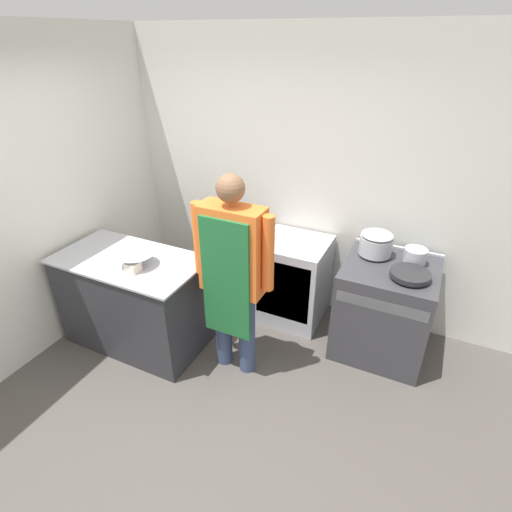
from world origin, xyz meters
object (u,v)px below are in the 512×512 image
at_px(stove, 384,309).
at_px(stock_pot, 376,243).
at_px(plastic_tub, 133,267).
at_px(saute_pan, 410,274).
at_px(fridge_unit, 293,280).
at_px(sauce_pot, 415,255).
at_px(mixing_bowl, 136,260).
at_px(person_cook, 232,268).

bearing_deg(stove, stock_pot, 142.72).
height_order(plastic_tub, saute_pan, plastic_tub).
bearing_deg(fridge_unit, sauce_pot, 1.64).
relative_size(mixing_bowl, stock_pot, 1.11).
distance_m(fridge_unit, stock_pot, 0.93).
relative_size(fridge_unit, plastic_tub, 8.41).
bearing_deg(stock_pot, person_cook, -134.91).
xyz_separation_m(stove, person_cook, (-1.10, -0.79, 0.57)).
distance_m(mixing_bowl, stock_pot, 2.06).
bearing_deg(plastic_tub, fridge_unit, 48.37).
distance_m(stock_pot, sauce_pot, 0.33).
distance_m(stove, saute_pan, 0.52).
distance_m(person_cook, plastic_tub, 0.84).
bearing_deg(stove, person_cook, -144.21).
xyz_separation_m(fridge_unit, saute_pan, (1.06, -0.23, 0.48)).
bearing_deg(fridge_unit, mixing_bowl, -135.17).
height_order(saute_pan, sauce_pot, sauce_pot).
distance_m(person_cook, sauce_pot, 1.56).
distance_m(plastic_tub, saute_pan, 2.24).
bearing_deg(person_cook, plastic_tub, -164.48).
distance_m(stove, person_cook, 1.47).
relative_size(person_cook, sauce_pot, 9.21).
relative_size(fridge_unit, stock_pot, 3.05).
bearing_deg(stove, plastic_tub, -151.93).
bearing_deg(plastic_tub, mixing_bowl, 115.53).
height_order(plastic_tub, sauce_pot, sauce_pot).
bearing_deg(mixing_bowl, fridge_unit, 44.83).
distance_m(stove, stock_pot, 0.60).
distance_m(stove, plastic_tub, 2.21).
xyz_separation_m(stock_pot, saute_pan, (0.33, -0.26, -0.08)).
bearing_deg(plastic_tub, sauce_pot, 29.15).
bearing_deg(saute_pan, plastic_tub, -156.77).
height_order(person_cook, mixing_bowl, person_cook).
bearing_deg(fridge_unit, person_cook, -101.84).
distance_m(mixing_bowl, plastic_tub, 0.10).
bearing_deg(saute_pan, mixing_bowl, -159.27).
bearing_deg(person_cook, stock_pot, 45.09).
xyz_separation_m(plastic_tub, stock_pot, (1.73, 1.15, 0.07)).
relative_size(stock_pot, sauce_pot, 1.48).
distance_m(saute_pan, sauce_pot, 0.27).
xyz_separation_m(person_cook, stock_pot, (0.92, 0.92, -0.01)).
bearing_deg(saute_pan, stock_pot, 141.38).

